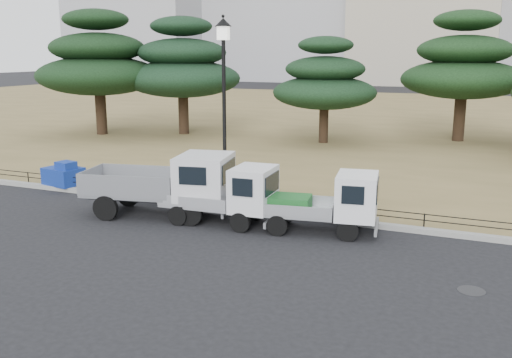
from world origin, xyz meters
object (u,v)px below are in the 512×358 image
at_px(truck_large, 167,182).
at_px(truck_kei_rear, 327,203).
at_px(truck_kei_front, 227,195).
at_px(street_lamp, 224,81).
at_px(tarp_pile, 64,175).

bearing_deg(truck_large, truck_kei_rear, -7.35).
relative_size(truck_kei_front, street_lamp, 0.58).
height_order(truck_large, truck_kei_front, truck_large).
bearing_deg(street_lamp, truck_kei_front, -61.87).
relative_size(truck_kei_front, truck_kei_rear, 0.98).
distance_m(truck_kei_front, truck_kei_rear, 3.03).
relative_size(street_lamp, tarp_pile, 3.81).
xyz_separation_m(truck_kei_rear, tarp_pile, (-10.81, 1.37, -0.36)).
bearing_deg(truck_kei_rear, street_lamp, 152.81).
xyz_separation_m(street_lamp, tarp_pile, (-6.92, 0.08, -3.70)).
xyz_separation_m(truck_kei_front, tarp_pile, (-7.80, 1.73, -0.38)).
distance_m(truck_kei_front, street_lamp, 3.81).
height_order(truck_large, street_lamp, street_lamp).
height_order(truck_kei_front, truck_kei_rear, truck_kei_front).
height_order(truck_large, tarp_pile, truck_large).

